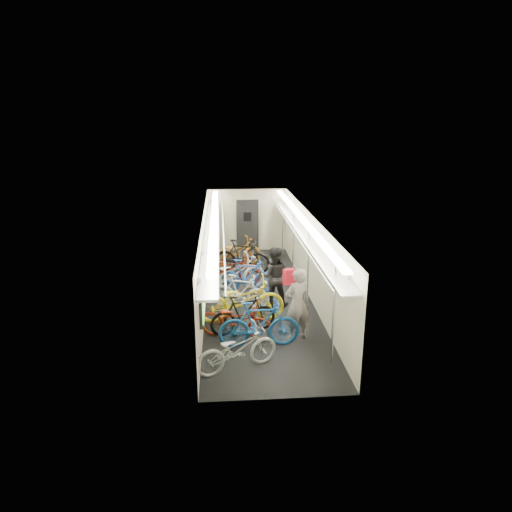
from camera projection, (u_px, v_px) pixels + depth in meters
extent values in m
plane|color=black|center=(258.00, 297.00, 13.19)|extent=(10.00, 10.00, 0.00)
plane|color=white|center=(258.00, 216.00, 12.50)|extent=(10.00, 10.00, 0.00)
plane|color=beige|center=(204.00, 259.00, 12.73)|extent=(0.00, 10.00, 10.00)
plane|color=beige|center=(310.00, 257.00, 12.96)|extent=(0.00, 10.00, 10.00)
plane|color=beige|center=(247.00, 220.00, 17.62)|extent=(3.00, 0.00, 3.00)
plane|color=beige|center=(281.00, 340.00, 8.07)|extent=(3.00, 0.00, 3.00)
cube|color=black|center=(202.00, 301.00, 9.67)|extent=(0.06, 1.10, 0.80)
cube|color=#A5DF61|center=(204.00, 301.00, 9.67)|extent=(0.02, 0.96, 0.66)
cube|color=black|center=(205.00, 269.00, 11.77)|extent=(0.06, 1.10, 0.80)
cube|color=#A5DF61|center=(206.00, 268.00, 11.77)|extent=(0.02, 0.96, 0.66)
cube|color=black|center=(207.00, 246.00, 13.87)|extent=(0.06, 1.10, 0.80)
cube|color=#A5DF61|center=(208.00, 246.00, 13.87)|extent=(0.02, 0.96, 0.66)
cube|color=black|center=(208.00, 229.00, 15.97)|extent=(0.06, 1.10, 0.80)
cube|color=#A5DF61|center=(210.00, 229.00, 15.97)|extent=(0.02, 0.96, 0.66)
cube|color=yellow|center=(204.00, 281.00, 10.70)|extent=(0.02, 0.22, 0.30)
cube|color=yellow|center=(206.00, 255.00, 12.80)|extent=(0.02, 0.22, 0.30)
cube|color=yellow|center=(208.00, 235.00, 14.90)|extent=(0.02, 0.22, 0.30)
cube|color=black|center=(247.00, 225.00, 17.62)|extent=(0.85, 0.08, 2.00)
cube|color=#999BA0|center=(212.00, 234.00, 12.54)|extent=(0.40, 9.70, 0.05)
cube|color=#999BA0|center=(304.00, 232.00, 12.73)|extent=(0.40, 9.70, 0.05)
cylinder|color=silver|center=(224.00, 230.00, 12.54)|extent=(0.04, 9.70, 0.04)
cylinder|color=silver|center=(292.00, 229.00, 12.68)|extent=(0.04, 9.70, 0.04)
cube|color=white|center=(214.00, 219.00, 12.43)|extent=(0.18, 9.60, 0.04)
cube|color=white|center=(301.00, 217.00, 12.60)|extent=(0.18, 9.60, 0.04)
cylinder|color=silver|center=(334.00, 311.00, 9.31)|extent=(0.05, 0.05, 2.38)
cylinder|color=silver|center=(308.00, 268.00, 11.98)|extent=(0.05, 0.05, 2.38)
cylinder|color=silver|center=(293.00, 243.00, 14.37)|extent=(0.05, 0.05, 2.38)
cylinder|color=silver|center=(283.00, 225.00, 16.76)|extent=(0.05, 0.05, 2.38)
imported|color=#B2B1B6|center=(237.00, 349.00, 9.26)|extent=(1.88, 1.25, 0.93)
imported|color=#185294|center=(259.00, 324.00, 10.19)|extent=(1.86, 0.58, 1.11)
imported|color=maroon|center=(236.00, 320.00, 10.62)|extent=(1.88, 1.17, 0.93)
imported|color=black|center=(243.00, 314.00, 10.86)|extent=(1.70, 0.88, 0.98)
imported|color=yellow|center=(241.00, 300.00, 11.50)|extent=(2.22, 0.91, 1.14)
imported|color=white|center=(241.00, 291.00, 12.35)|extent=(1.62, 0.92, 0.94)
imported|color=silver|center=(232.00, 274.00, 13.48)|extent=(2.24, 1.50, 1.11)
imported|color=#1D4EAE|center=(247.00, 276.00, 13.40)|extent=(1.77, 0.75, 1.03)
imported|color=maroon|center=(229.00, 269.00, 14.08)|extent=(2.04, 0.91, 1.04)
imported|color=black|center=(242.00, 256.00, 15.17)|extent=(1.95, 1.08, 1.13)
imported|color=orange|center=(235.00, 252.00, 15.93)|extent=(1.99, 1.18, 0.99)
imported|color=gray|center=(297.00, 304.00, 10.49)|extent=(0.73, 0.60, 1.73)
imported|color=black|center=(274.00, 277.00, 12.41)|extent=(0.87, 0.70, 1.67)
cube|color=red|center=(289.00, 277.00, 11.07)|extent=(0.29, 0.23, 0.38)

